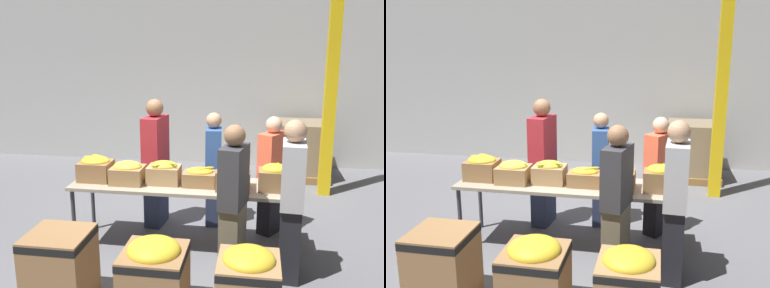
% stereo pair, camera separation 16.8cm
% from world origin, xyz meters
% --- Properties ---
extents(ground_plane, '(30.00, 30.00, 0.00)m').
position_xyz_m(ground_plane, '(0.00, 0.00, 0.00)').
color(ground_plane, slate).
extents(wall_back, '(16.00, 0.08, 4.00)m').
position_xyz_m(wall_back, '(0.00, 3.91, 2.00)').
color(wall_back, '#B7B7B2').
rests_on(wall_back, ground_plane).
extents(sorting_table, '(2.67, 0.73, 0.81)m').
position_xyz_m(sorting_table, '(0.00, 0.00, 0.76)').
color(sorting_table, '#9E937F').
rests_on(sorting_table, ground_plane).
extents(banana_box_0, '(0.39, 0.34, 0.31)m').
position_xyz_m(banana_box_0, '(-1.08, -0.01, 0.97)').
color(banana_box_0, olive).
rests_on(banana_box_0, sorting_table).
extents(banana_box_1, '(0.39, 0.34, 0.27)m').
position_xyz_m(banana_box_1, '(-0.65, -0.07, 0.95)').
color(banana_box_1, '#A37A4C').
rests_on(banana_box_1, sorting_table).
extents(banana_box_2, '(0.39, 0.30, 0.29)m').
position_xyz_m(banana_box_2, '(-0.21, -0.00, 0.95)').
color(banana_box_2, tan).
rests_on(banana_box_2, sorting_table).
extents(banana_box_3, '(0.39, 0.27, 0.24)m').
position_xyz_m(banana_box_3, '(0.23, -0.03, 0.92)').
color(banana_box_3, olive).
rests_on(banana_box_3, sorting_table).
extents(banana_box_4, '(0.39, 0.33, 0.30)m').
position_xyz_m(banana_box_4, '(0.64, -0.09, 0.96)').
color(banana_box_4, olive).
rests_on(banana_box_4, sorting_table).
extents(banana_box_5, '(0.38, 0.30, 0.32)m').
position_xyz_m(banana_box_5, '(1.12, -0.05, 0.97)').
color(banana_box_5, olive).
rests_on(banana_box_5, sorting_table).
extents(volunteer_0, '(0.30, 0.50, 1.76)m').
position_xyz_m(volunteer_0, '(-0.46, 0.61, 0.88)').
color(volunteer_0, '#2D3856').
rests_on(volunteer_0, ground_plane).
extents(volunteer_1, '(0.26, 0.48, 1.74)m').
position_xyz_m(volunteer_1, '(1.28, -0.55, 0.86)').
color(volunteer_1, black).
rests_on(volunteer_1, ground_plane).
extents(volunteer_2, '(0.25, 0.44, 1.58)m').
position_xyz_m(volunteer_2, '(0.31, 0.76, 0.78)').
color(volunteer_2, '#2D3856').
rests_on(volunteer_2, ground_plane).
extents(volunteer_3, '(0.32, 0.49, 1.67)m').
position_xyz_m(volunteer_3, '(0.67, -0.59, 0.83)').
color(volunteer_3, '#6B604C').
rests_on(volunteer_3, ground_plane).
extents(volunteer_4, '(0.40, 0.47, 1.57)m').
position_xyz_m(volunteer_4, '(1.10, 0.58, 0.78)').
color(volunteer_4, black).
rests_on(volunteer_4, ground_plane).
extents(donation_bin_0, '(0.58, 0.58, 0.73)m').
position_xyz_m(donation_bin_0, '(-0.94, -1.37, 0.39)').
color(donation_bin_0, olive).
rests_on(donation_bin_0, ground_plane).
extents(donation_bin_1, '(0.59, 0.59, 0.73)m').
position_xyz_m(donation_bin_1, '(-0.01, -1.37, 0.39)').
color(donation_bin_1, olive).
rests_on(donation_bin_1, ground_plane).
extents(donation_bin_2, '(0.56, 0.56, 0.71)m').
position_xyz_m(donation_bin_2, '(0.86, -1.37, 0.37)').
color(donation_bin_2, '#A37A4C').
rests_on(donation_bin_2, ground_plane).
extents(support_pillar, '(0.18, 0.18, 4.00)m').
position_xyz_m(support_pillar, '(2.03, 2.23, 2.00)').
color(support_pillar, yellow).
rests_on(support_pillar, ground_plane).
extents(pallet_stack_0, '(1.01, 1.01, 1.05)m').
position_xyz_m(pallet_stack_0, '(1.72, 3.16, 0.52)').
color(pallet_stack_0, olive).
rests_on(pallet_stack_0, ground_plane).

